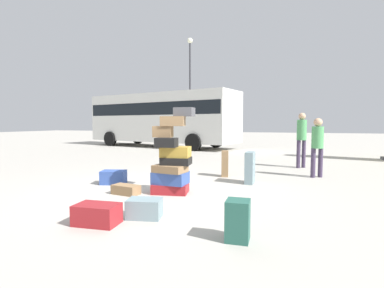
% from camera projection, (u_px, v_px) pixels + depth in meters
% --- Properties ---
extents(ground_plane, '(80.00, 80.00, 0.00)m').
position_uv_depth(ground_plane, '(156.00, 192.00, 6.17)').
color(ground_plane, '#ADA89E').
extents(suitcase_tower, '(0.84, 0.71, 1.76)m').
position_uv_depth(suitcase_tower, '(172.00, 160.00, 6.04)').
color(suitcase_tower, maroon).
rests_on(suitcase_tower, ground).
extents(suitcase_teal_upright_blue, '(0.30, 0.31, 0.50)m').
position_uv_depth(suitcase_teal_upright_blue, '(238.00, 220.00, 3.59)').
color(suitcase_teal_upright_blue, '#26594C').
rests_on(suitcase_teal_upright_blue, ground).
extents(suitcase_brown_behind_tower, '(0.22, 0.32, 0.70)m').
position_uv_depth(suitcase_brown_behind_tower, '(225.00, 164.00, 7.90)').
color(suitcase_brown_behind_tower, olive).
rests_on(suitcase_brown_behind_tower, ground).
extents(suitcase_maroon_white_trunk, '(0.64, 0.43, 0.29)m').
position_uv_depth(suitcase_maroon_white_trunk, '(97.00, 214.00, 4.18)').
color(suitcase_maroon_white_trunk, maroon).
rests_on(suitcase_maroon_white_trunk, ground).
extents(suitcase_slate_foreground_far, '(0.20, 0.44, 0.76)m').
position_uv_depth(suitcase_slate_foreground_far, '(250.00, 168.00, 7.00)').
color(suitcase_slate_foreground_far, gray).
rests_on(suitcase_slate_foreground_far, ground).
extents(suitcase_slate_right_side, '(0.57, 0.44, 0.29)m').
position_uv_depth(suitcase_slate_right_side, '(145.00, 208.00, 4.47)').
color(suitcase_slate_right_side, gray).
rests_on(suitcase_slate_right_side, ground).
extents(suitcase_navy_left_side, '(0.64, 0.52, 0.31)m').
position_uv_depth(suitcase_navy_left_side, '(114.00, 177.00, 6.96)').
color(suitcase_navy_left_side, '#334F99').
rests_on(suitcase_navy_left_side, ground).
extents(suitcase_brown_foreground_near, '(0.59, 0.37, 0.19)m').
position_uv_depth(suitcase_brown_foreground_near, '(126.00, 190.00, 5.94)').
color(suitcase_brown_foreground_near, olive).
rests_on(suitcase_brown_foreground_near, ground).
extents(person_bearded_onlooker, '(0.30, 0.30, 1.76)m').
position_uv_depth(person_bearded_onlooker, '(302.00, 135.00, 9.39)').
color(person_bearded_onlooker, '#3F334C').
rests_on(person_bearded_onlooker, ground).
extents(person_tourist_with_camera, '(0.31, 0.30, 1.57)m').
position_uv_depth(person_tourist_with_camera, '(317.00, 142.00, 7.73)').
color(person_tourist_with_camera, '#3F334C').
rests_on(person_tourist_with_camera, ground).
extents(parked_bus, '(9.81, 4.73, 3.15)m').
position_uv_depth(parked_bus, '(161.00, 116.00, 17.70)').
color(parked_bus, silver).
rests_on(parked_bus, ground).
extents(lamp_post, '(0.36, 0.36, 7.14)m').
position_uv_depth(lamp_post, '(190.00, 77.00, 19.89)').
color(lamp_post, '#333338').
rests_on(lamp_post, ground).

